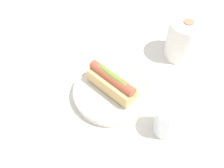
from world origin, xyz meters
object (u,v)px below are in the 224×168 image
at_px(paper_towel_roll, 184,39).
at_px(water_glass, 167,122).
at_px(serving_bowl, 112,91).
at_px(hotdog_front, 112,82).

bearing_deg(paper_towel_roll, water_glass, -65.92).
xyz_separation_m(serving_bowl, paper_towel_roll, (0.06, 0.27, 0.05)).
bearing_deg(serving_bowl, paper_towel_roll, 77.32).
bearing_deg(water_glass, hotdog_front, -177.93).
bearing_deg(serving_bowl, hotdog_front, -90.00).
relative_size(serving_bowl, water_glass, 2.50).
distance_m(serving_bowl, hotdog_front, 0.04).
distance_m(serving_bowl, paper_towel_roll, 0.29).
bearing_deg(hotdog_front, water_glass, 2.07).
bearing_deg(water_glass, serving_bowl, -177.93).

